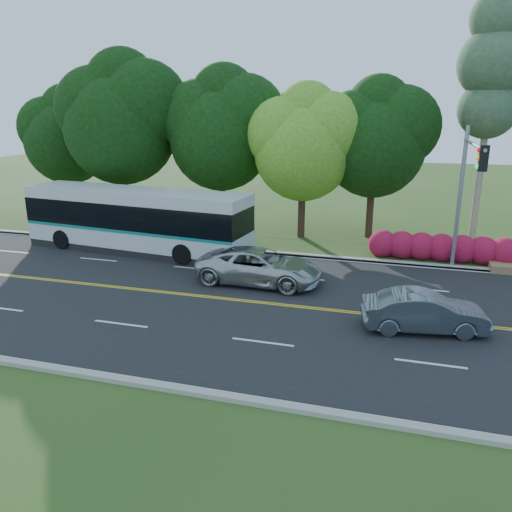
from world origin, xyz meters
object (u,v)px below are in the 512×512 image
(suv, at_px, (260,266))
(traffic_signal, at_px, (467,180))
(sedan, at_px, (424,312))
(transit_bus, at_px, (136,221))

(suv, bearing_deg, traffic_signal, -69.12)
(traffic_signal, distance_m, sedan, 7.67)
(transit_bus, bearing_deg, sedan, -17.19)
(transit_bus, bearing_deg, traffic_signal, 5.55)
(sedan, relative_size, suv, 0.77)
(transit_bus, xyz_separation_m, suv, (8.09, -3.31, -0.91))
(traffic_signal, xyz_separation_m, transit_bus, (-16.84, 0.27, -2.94))
(sedan, distance_m, suv, 7.84)
(transit_bus, bearing_deg, suv, -15.80)
(traffic_signal, relative_size, suv, 1.23)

